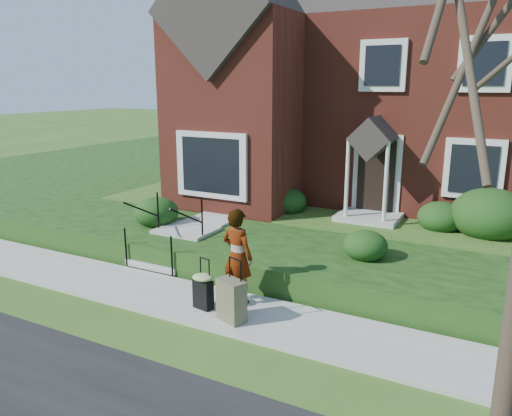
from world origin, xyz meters
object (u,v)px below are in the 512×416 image
Objects in this scene: suitcase_olive at (232,300)px; woman at (237,256)px; suitcase_black at (203,289)px; front_steps at (175,242)px.

woman is at bearing 133.81° from suitcase_olive.
woman is at bearing 63.78° from suitcase_black.
front_steps is 2.08× the size of suitcase_black.
front_steps is at bearing 163.97° from suitcase_olive.
front_steps is at bearing -20.44° from woman.
suitcase_olive is at bearing -3.95° from suitcase_black.
front_steps is 3.01m from woman.
suitcase_olive is at bearing -37.65° from front_steps.
front_steps reaches higher than suitcase_black.
suitcase_black is (2.15, -2.03, -0.02)m from front_steps.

